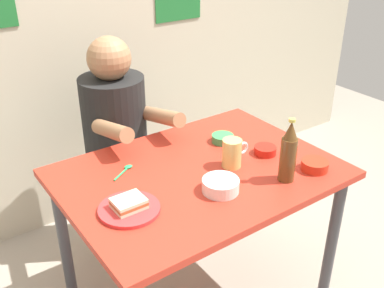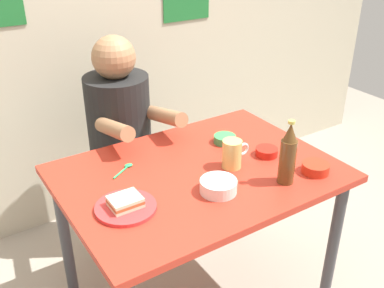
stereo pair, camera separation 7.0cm
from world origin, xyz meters
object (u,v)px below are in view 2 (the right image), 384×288
(stool, at_px, (124,185))
(beer_mug, at_px, (232,154))
(dining_table, at_px, (198,190))
(plate_orange, at_px, (126,207))
(person_seated, at_px, (119,116))
(sandwich, at_px, (125,202))
(beer_bottle, at_px, (288,155))
(sauce_bowl_chili, at_px, (316,168))

(stool, bearing_deg, beer_mug, -73.68)
(dining_table, xyz_separation_m, stool, (-0.07, 0.63, -0.30))
(stool, height_order, beer_mug, beer_mug)
(plate_orange, height_order, beer_mug, beer_mug)
(person_seated, xyz_separation_m, sandwich, (-0.30, -0.70, 0.01))
(person_seated, distance_m, beer_mug, 0.70)
(beer_mug, bearing_deg, person_seated, 106.58)
(dining_table, xyz_separation_m, beer_mug, (0.13, -0.05, 0.15))
(beer_bottle, bearing_deg, beer_mug, 116.90)
(dining_table, distance_m, stool, 0.70)
(dining_table, bearing_deg, beer_bottle, -46.81)
(beer_mug, distance_m, sauce_bowl_chili, 0.34)
(beer_bottle, bearing_deg, dining_table, 133.19)
(dining_table, bearing_deg, plate_orange, -167.50)
(sandwich, height_order, beer_bottle, beer_bottle)
(person_seated, bearing_deg, beer_mug, -73.42)
(stool, bearing_deg, person_seated, -90.00)
(sandwich, bearing_deg, beer_bottle, -15.97)
(person_seated, relative_size, sandwich, 6.54)
(plate_orange, xyz_separation_m, beer_bottle, (0.60, -0.17, 0.11))
(dining_table, height_order, person_seated, person_seated)
(dining_table, distance_m, plate_orange, 0.39)
(plate_orange, bearing_deg, sandwich, 14.04)
(person_seated, relative_size, beer_bottle, 2.75)
(person_seated, distance_m, plate_orange, 0.76)
(dining_table, bearing_deg, sauce_bowl_chili, -34.46)
(person_seated, bearing_deg, sandwich, -113.09)
(plate_orange, distance_m, sauce_bowl_chili, 0.77)
(sandwich, distance_m, beer_bottle, 0.63)
(sandwich, distance_m, sauce_bowl_chili, 0.77)
(dining_table, relative_size, beer_mug, 8.73)
(sauce_bowl_chili, bearing_deg, beer_mug, 139.36)
(sandwich, relative_size, beer_mug, 0.87)
(sauce_bowl_chili, bearing_deg, beer_bottle, 174.85)
(sandwich, height_order, sauce_bowl_chili, sandwich)
(sandwich, bearing_deg, sauce_bowl_chili, -13.87)
(beer_bottle, bearing_deg, sandwich, 164.03)
(plate_orange, height_order, sandwich, sandwich)
(stool, height_order, person_seated, person_seated)
(stool, relative_size, person_seated, 0.63)
(beer_mug, relative_size, sauce_bowl_chili, 1.15)
(stool, relative_size, beer_bottle, 1.72)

